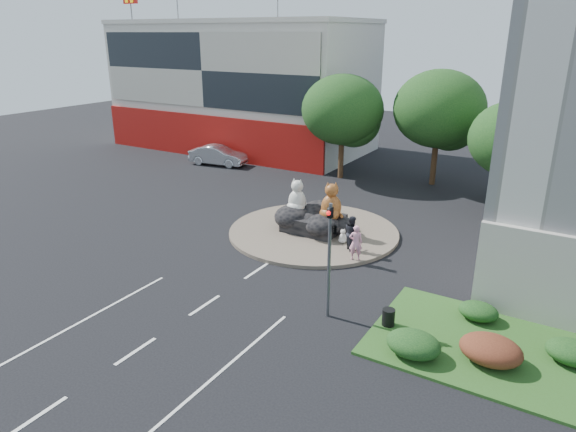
# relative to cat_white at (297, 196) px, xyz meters

# --- Properties ---
(ground) EXTENTS (120.00, 120.00, 0.00)m
(ground) POSITION_rel_cat_white_xyz_m (1.13, -9.99, -2.15)
(ground) COLOR black
(ground) RESTS_ON ground
(roundabout_island) EXTENTS (10.00, 10.00, 0.20)m
(roundabout_island) POSITION_rel_cat_white_xyz_m (1.13, 0.01, -2.05)
(roundabout_island) COLOR brown
(roundabout_island) RESTS_ON ground
(rock_plinth) EXTENTS (3.20, 2.60, 0.90)m
(rock_plinth) POSITION_rel_cat_white_xyz_m (1.13, 0.01, -1.50)
(rock_plinth) COLOR black
(rock_plinth) RESTS_ON roundabout_island
(shophouse_block) EXTENTS (25.20, 12.30, 17.40)m
(shophouse_block) POSITION_rel_cat_white_xyz_m (-16.87, 17.92, 4.03)
(shophouse_block) COLOR beige
(shophouse_block) RESTS_ON ground
(grass_verge) EXTENTS (10.00, 6.00, 0.12)m
(grass_verge) POSITION_rel_cat_white_xyz_m (13.13, -6.99, -2.09)
(grass_verge) COLOR #284D19
(grass_verge) RESTS_ON ground
(tree_left) EXTENTS (6.46, 6.46, 8.27)m
(tree_left) POSITION_rel_cat_white_xyz_m (-2.80, 12.07, 3.10)
(tree_left) COLOR #382314
(tree_left) RESTS_ON ground
(tree_mid) EXTENTS (6.84, 6.84, 8.76)m
(tree_mid) POSITION_rel_cat_white_xyz_m (4.20, 14.07, 3.41)
(tree_mid) COLOR #382314
(tree_mid) RESTS_ON ground
(tree_right) EXTENTS (5.70, 5.70, 7.30)m
(tree_right) POSITION_rel_cat_white_xyz_m (10.20, 10.07, 2.48)
(tree_right) COLOR #382314
(tree_right) RESTS_ON ground
(hedge_near_green) EXTENTS (2.00, 1.60, 0.90)m
(hedge_near_green) POSITION_rel_cat_white_xyz_m (10.13, -8.99, -1.58)
(hedge_near_green) COLOR black
(hedge_near_green) RESTS_ON grass_verge
(hedge_red) EXTENTS (2.20, 1.76, 0.99)m
(hedge_red) POSITION_rel_cat_white_xyz_m (12.63, -7.99, -1.54)
(hedge_red) COLOR #502315
(hedge_red) RESTS_ON grass_verge
(hedge_mid_green) EXTENTS (1.80, 1.44, 0.81)m
(hedge_mid_green) POSITION_rel_cat_white_xyz_m (15.13, -6.49, -1.63)
(hedge_mid_green) COLOR black
(hedge_mid_green) RESTS_ON grass_verge
(hedge_back_green) EXTENTS (1.60, 1.28, 0.72)m
(hedge_back_green) POSITION_rel_cat_white_xyz_m (11.63, -5.19, -1.67)
(hedge_back_green) COLOR black
(hedge_back_green) RESTS_ON grass_verge
(traffic_light) EXTENTS (0.44, 1.24, 5.00)m
(traffic_light) POSITION_rel_cat_white_xyz_m (6.22, -7.99, 1.47)
(traffic_light) COLOR #595B60
(traffic_light) RESTS_ON ground
(street_lamp) EXTENTS (2.34, 0.22, 8.06)m
(street_lamp) POSITION_rel_cat_white_xyz_m (13.94, -1.99, 2.40)
(street_lamp) COLOR #595B60
(street_lamp) RESTS_ON ground
(cat_white) EXTENTS (1.32, 1.17, 2.10)m
(cat_white) POSITION_rel_cat_white_xyz_m (0.00, 0.00, 0.00)
(cat_white) COLOR beige
(cat_white) RESTS_ON rock_plinth
(cat_tabby) EXTENTS (1.75, 1.69, 2.24)m
(cat_tabby) POSITION_rel_cat_white_xyz_m (2.26, -0.03, 0.07)
(cat_tabby) COLOR #BE6A27
(cat_tabby) RESTS_ON rock_plinth
(kitten_calico) EXTENTS (0.63, 0.61, 0.81)m
(kitten_calico) POSITION_rel_cat_white_xyz_m (-0.41, -0.87, -1.55)
(kitten_calico) COLOR silver
(kitten_calico) RESTS_ON roundabout_island
(kitten_white) EXTENTS (0.66, 0.65, 0.83)m
(kitten_white) POSITION_rel_cat_white_xyz_m (3.43, -0.84, -1.54)
(kitten_white) COLOR beige
(kitten_white) RESTS_ON roundabout_island
(pedestrian_pink) EXTENTS (0.81, 0.70, 1.88)m
(pedestrian_pink) POSITION_rel_cat_white_xyz_m (4.95, -2.55, -1.01)
(pedestrian_pink) COLOR pink
(pedestrian_pink) RESTS_ON roundabout_island
(pedestrian_dark) EXTENTS (1.16, 1.15, 1.90)m
(pedestrian_dark) POSITION_rel_cat_white_xyz_m (4.24, -1.45, -1.00)
(pedestrian_dark) COLOR #212229
(pedestrian_dark) RESTS_ON roundabout_island
(parked_car) EXTENTS (5.46, 2.70, 1.72)m
(parked_car) POSITION_rel_cat_white_xyz_m (-14.14, 10.26, -1.29)
(parked_car) COLOR #B9BBC1
(parked_car) RESTS_ON ground
(litter_bin) EXTENTS (0.68, 0.68, 0.70)m
(litter_bin) POSITION_rel_cat_white_xyz_m (8.63, -7.53, -1.68)
(litter_bin) COLOR black
(litter_bin) RESTS_ON grass_verge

